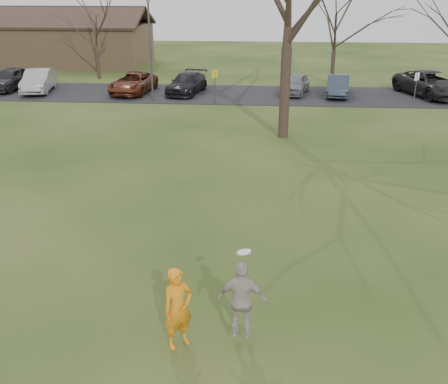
{
  "coord_description": "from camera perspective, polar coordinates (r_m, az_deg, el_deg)",
  "views": [
    {
      "loc": [
        1.04,
        -9.05,
        6.86
      ],
      "look_at": [
        0.0,
        4.0,
        1.5
      ],
      "focal_mm": 40.69,
      "sensor_mm": 36.0,
      "label": 1
    }
  ],
  "objects": [
    {
      "name": "ground",
      "position": [
        11.4,
        -1.65,
        -14.72
      ],
      "size": [
        120.0,
        120.0,
        0.0
      ],
      "primitive_type": "plane",
      "color": "#1E380F",
      "rests_on": "ground"
    },
    {
      "name": "car_3",
      "position": [
        35.08,
        -4.19,
        12.09
      ],
      "size": [
        2.62,
        4.84,
        1.33
      ],
      "primitive_type": "imported",
      "rotation": [
        0.0,
        0.0,
        -0.17
      ],
      "color": "black",
      "rests_on": "parking_strip"
    },
    {
      "name": "parking_strip",
      "position": [
        34.75,
        2.81,
        10.87
      ],
      "size": [
        62.0,
        6.5,
        0.04
      ],
      "primitive_type": "cube",
      "color": "black",
      "rests_on": "ground"
    },
    {
      "name": "sign_white",
      "position": [
        32.77,
        20.78,
        11.34
      ],
      "size": [
        0.35,
        0.35,
        2.08
      ],
      "color": "#47474C",
      "rests_on": "ground"
    },
    {
      "name": "building",
      "position": [
        51.78,
        -20.2,
        15.5
      ],
      "size": [
        20.6,
        8.5,
        5.14
      ],
      "color": "#8C6D4C",
      "rests_on": "ground"
    },
    {
      "name": "catching_play",
      "position": [
        10.26,
        2.06,
        -12.05
      ],
      "size": [
        1.01,
        0.46,
        2.02
      ],
      "color": "#B4A9A2",
      "rests_on": "ground"
    },
    {
      "name": "player_defender",
      "position": [
        10.41,
        -5.18,
        -12.9
      ],
      "size": [
        0.77,
        0.73,
        1.76
      ],
      "primitive_type": "imported",
      "rotation": [
        0.0,
        0.0,
        0.67
      ],
      "color": "orange",
      "rests_on": "ground"
    },
    {
      "name": "car_6",
      "position": [
        36.67,
        22.22,
        11.19
      ],
      "size": [
        4.34,
        6.27,
        1.59
      ],
      "primitive_type": "imported",
      "rotation": [
        0.0,
        0.0,
        0.33
      ],
      "color": "black",
      "rests_on": "parking_strip"
    },
    {
      "name": "car_0",
      "position": [
        39.17,
        -22.94,
        11.64
      ],
      "size": [
        2.16,
        4.57,
        1.51
      ],
      "primitive_type": "imported",
      "rotation": [
        0.0,
        0.0,
        -0.09
      ],
      "color": "#262629",
      "rests_on": "parking_strip"
    },
    {
      "name": "car_1",
      "position": [
        37.69,
        -20.11,
        11.67
      ],
      "size": [
        2.42,
        4.79,
        1.51
      ],
      "primitive_type": "imported",
      "rotation": [
        0.0,
        0.0,
        0.19
      ],
      "color": "#9F9FA4",
      "rests_on": "parking_strip"
    },
    {
      "name": "lamp_post",
      "position": [
        32.46,
        -8.35,
        16.92
      ],
      "size": [
        0.34,
        0.34,
        6.27
      ],
      "color": "#47474C",
      "rests_on": "ground"
    },
    {
      "name": "small_tree_row",
      "position": [
        39.37,
        9.89,
        17.62
      ],
      "size": [
        55.0,
        5.9,
        8.5
      ],
      "color": "#352821",
      "rests_on": "ground"
    },
    {
      "name": "car_4",
      "position": [
        35.12,
        7.97,
        11.95
      ],
      "size": [
        2.45,
        4.15,
        1.32
      ],
      "primitive_type": "imported",
      "rotation": [
        0.0,
        0.0,
        -0.24
      ],
      "color": "gray",
      "rests_on": "parking_strip"
    },
    {
      "name": "car_2",
      "position": [
        35.64,
        -10.17,
        11.98
      ],
      "size": [
        2.73,
        5.06,
        1.35
      ],
      "primitive_type": "imported",
      "rotation": [
        0.0,
        0.0,
        -0.1
      ],
      "color": "#5A2715",
      "rests_on": "parking_strip"
    },
    {
      "name": "sign_yellow",
      "position": [
        31.67,
        -1.04,
        12.41
      ],
      "size": [
        0.35,
        0.35,
        2.08
      ],
      "color": "#47474C",
      "rests_on": "ground"
    },
    {
      "name": "car_5",
      "position": [
        34.98,
        12.68,
        11.58
      ],
      "size": [
        1.94,
        4.15,
        1.32
      ],
      "primitive_type": "imported",
      "rotation": [
        0.0,
        0.0,
        -0.14
      ],
      "color": "#303948",
      "rests_on": "parking_strip"
    }
  ]
}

